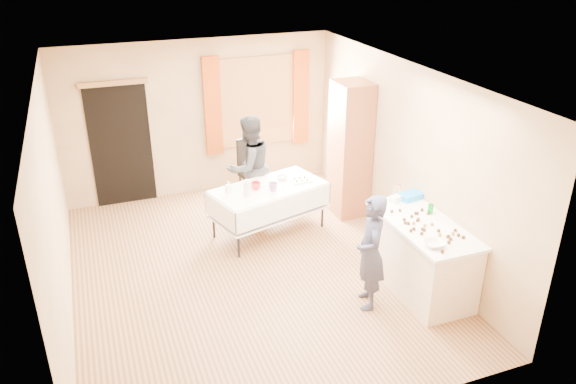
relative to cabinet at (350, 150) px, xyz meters
name	(u,v)px	position (x,y,z in m)	size (l,w,h in m)	color
floor	(250,270)	(-1.99, -1.13, -1.07)	(4.50, 5.50, 0.02)	#9E7047
ceiling	(244,76)	(-1.99, -1.13, 1.55)	(4.50, 5.50, 0.02)	white
wall_back	(199,118)	(-1.99, 1.63, 0.24)	(4.50, 0.02, 2.60)	tan
wall_front	(344,307)	(-1.99, -3.89, 0.24)	(4.50, 0.02, 2.60)	tan
wall_left	(53,210)	(-4.25, -1.13, 0.24)	(0.02, 5.50, 2.60)	tan
wall_right	(405,158)	(0.27, -1.13, 0.24)	(0.02, 5.50, 2.60)	tan
window_frame	(257,101)	(-0.99, 1.59, 0.44)	(1.32, 0.06, 1.52)	olive
window_pane	(257,102)	(-0.99, 1.58, 0.44)	(1.20, 0.02, 1.40)	white
curtain_left	(213,107)	(-1.77, 1.54, 0.44)	(0.28, 0.06, 1.65)	#AC4612
curtain_right	(301,98)	(-0.21, 1.54, 0.44)	(0.28, 0.06, 1.65)	#AC4612
doorway	(121,145)	(-3.29, 1.60, -0.06)	(0.95, 0.04, 2.00)	black
door_lintel	(113,83)	(-3.29, 1.57, 0.96)	(1.05, 0.06, 0.08)	olive
cabinet	(350,150)	(0.00, 0.00, 0.00)	(0.50, 0.60, 2.12)	brown
counter	(420,255)	(-0.10, -2.24, -0.61)	(0.76, 1.60, 0.91)	beige
party_table	(269,205)	(-1.41, -0.23, -0.61)	(1.83, 1.27, 0.75)	black
chair	(255,183)	(-1.27, 0.90, -0.74)	(0.53, 0.53, 1.07)	black
girl	(370,253)	(-0.88, -2.34, -0.34)	(0.48, 0.60, 1.43)	#282A45
woman	(249,167)	(-1.50, 0.43, -0.24)	(0.97, 0.87, 1.63)	black
soda_can	(430,209)	(0.11, -2.04, -0.09)	(0.07, 0.07, 0.12)	#017A15
mixing_bowl	(434,244)	(-0.30, -2.74, -0.12)	(0.26, 0.26, 0.06)	white
foam_block	(395,199)	(-0.13, -1.60, -0.11)	(0.15, 0.10, 0.08)	white
blue_basket	(411,196)	(0.11, -1.59, -0.11)	(0.30, 0.20, 0.08)	#1387F4
pitcher	(247,189)	(-1.79, -0.42, -0.20)	(0.11, 0.11, 0.22)	silver
cup_red	(256,186)	(-1.61, -0.24, -0.26)	(0.18, 0.18, 0.11)	red
cup_rainbow	(273,187)	(-1.40, -0.39, -0.25)	(0.18, 0.18, 0.12)	red
small_bowl	(282,177)	(-1.13, -0.03, -0.28)	(0.22, 0.22, 0.05)	white
pastry_tray	(301,181)	(-0.90, -0.21, -0.30)	(0.28, 0.20, 0.02)	white
bottle	(228,187)	(-2.00, -0.20, -0.23)	(0.09, 0.09, 0.16)	white
cake_balls	(427,226)	(-0.14, -2.36, -0.13)	(0.54, 1.09, 0.04)	#3F2314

